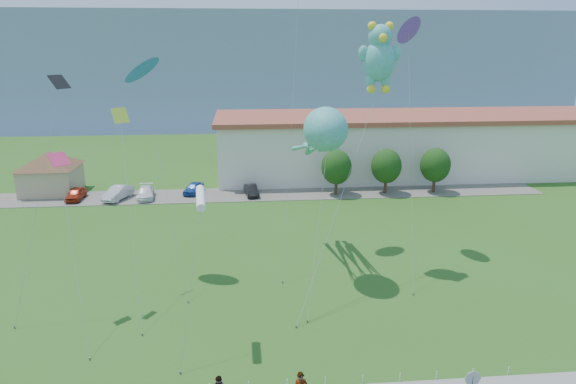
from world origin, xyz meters
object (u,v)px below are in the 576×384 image
(octopus_kite, at_px, (323,136))
(parked_car_silver, at_px, (118,193))
(parked_car_blue, at_px, (194,188))
(warehouse, at_px, (437,143))
(stop_sign, at_px, (472,382))
(parked_car_black, at_px, (251,190))
(teddy_bear_kite, at_px, (379,56))
(parked_car_red, at_px, (76,194))
(pavilion, at_px, (50,168))
(parked_car_white, at_px, (146,193))

(octopus_kite, bearing_deg, parked_car_silver, 133.84)
(parked_car_blue, bearing_deg, warehouse, 30.91)
(stop_sign, height_order, parked_car_black, stop_sign)
(parked_car_silver, bearing_deg, octopus_kite, -26.44)
(warehouse, height_order, parked_car_blue, warehouse)
(warehouse, distance_m, teddy_bear_kite, 36.45)
(parked_car_blue, xyz_separation_m, octopus_kite, (11.87, -22.91, 9.97))
(parked_car_silver, relative_size, parked_car_black, 1.20)
(parked_car_blue, bearing_deg, parked_car_red, -156.57)
(parked_car_silver, height_order, parked_car_black, parked_car_silver)
(parked_car_black, height_order, octopus_kite, octopus_kite)
(parked_car_red, xyz_separation_m, teddy_bear_kite, (29.42, -20.47, 15.68))
(parked_car_red, distance_m, parked_car_black, 20.15)
(warehouse, distance_m, parked_car_red, 47.30)
(warehouse, height_order, stop_sign, warehouse)
(pavilion, relative_size, parked_car_blue, 2.40)
(pavilion, distance_m, parked_car_black, 24.29)
(parked_car_red, bearing_deg, parked_car_silver, -1.87)
(pavilion, bearing_deg, parked_car_silver, -23.45)
(parked_car_blue, distance_m, teddy_bear_kite, 31.42)
(pavilion, xyz_separation_m, parked_car_blue, (17.05, -2.01, -2.31))
(stop_sign, relative_size, parked_car_black, 0.65)
(teddy_bear_kite, bearing_deg, parked_car_blue, 126.39)
(pavilion, height_order, teddy_bear_kite, teddy_bear_kite)
(parked_car_silver, distance_m, octopus_kite, 31.01)
(parked_car_red, xyz_separation_m, parked_car_blue, (13.28, 1.44, -0.03))
(parked_car_white, xyz_separation_m, parked_car_black, (12.25, 0.06, -0.03))
(parked_car_white, relative_size, octopus_kite, 0.33)
(teddy_bear_kite, bearing_deg, warehouse, 60.66)
(stop_sign, distance_m, teddy_bear_kite, 23.38)
(warehouse, bearing_deg, stop_sign, -108.90)
(parked_car_black, distance_m, teddy_bear_kite, 27.38)
(pavilion, xyz_separation_m, stop_sign, (33.50, -42.21, -1.15))
(parked_car_white, xyz_separation_m, octopus_kite, (17.25, -21.35, 9.96))
(parked_car_blue, height_order, teddy_bear_kite, teddy_bear_kite)
(warehouse, xyz_separation_m, stop_sign, (-16.50, -48.21, -2.26))
(stop_sign, distance_m, parked_car_blue, 43.45)
(parked_car_red, relative_size, parked_car_white, 0.88)
(parked_car_silver, bearing_deg, teddy_bear_kite, -19.63)
(parked_car_black, bearing_deg, warehouse, 12.42)
(warehouse, xyz_separation_m, parked_car_red, (-46.23, -9.45, -3.38))
(parked_car_silver, xyz_separation_m, octopus_kite, (20.37, -21.21, 9.86))
(stop_sign, bearing_deg, pavilion, 128.44)
(warehouse, bearing_deg, parked_car_black, -159.96)
(stop_sign, bearing_deg, octopus_kite, 104.84)
(warehouse, bearing_deg, parked_car_white, -165.98)
(parked_car_silver, xyz_separation_m, teddy_bear_kite, (24.64, -20.20, 15.61))
(parked_car_white, relative_size, parked_car_blue, 1.19)
(pavilion, bearing_deg, parked_car_red, -42.41)
(octopus_kite, bearing_deg, warehouse, 55.71)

